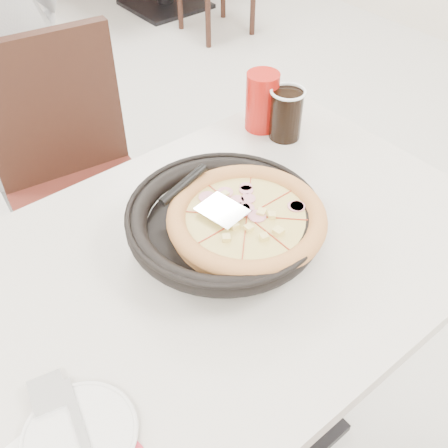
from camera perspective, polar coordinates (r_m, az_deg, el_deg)
floor at (r=1.84m, az=-9.91°, el=-15.07°), size 7.00×7.00×0.00m
main_table at (r=1.41m, az=-0.17°, el=-13.58°), size 1.21×0.81×0.75m
chair_far at (r=1.69m, az=-14.59°, el=2.23°), size 0.48×0.48×0.95m
trivet at (r=1.12m, az=1.76°, el=-0.98°), size 0.12×0.12×0.04m
pizza_pan at (r=1.10m, az=-0.00°, el=-0.30°), size 0.33×0.33×0.01m
pizza at (r=1.08m, az=2.47°, el=0.05°), size 0.31×0.31×0.02m
pizza_server at (r=1.06m, az=-0.20°, el=1.52°), size 0.09×0.10×0.00m
side_plate at (r=0.90m, az=-15.41°, el=-21.33°), size 0.18×0.18×0.01m
fork at (r=0.90m, az=-15.60°, el=-20.04°), size 0.05×0.16×0.00m
cola_glass at (r=1.42m, az=6.76°, el=11.66°), size 0.08×0.08×0.13m
red_cup at (r=1.44m, az=4.15°, el=13.16°), size 0.09×0.09×0.16m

